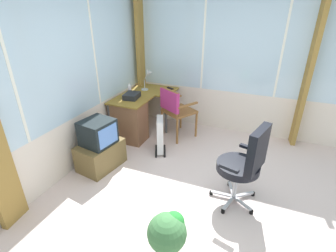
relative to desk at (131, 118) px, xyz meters
name	(u,v)px	position (x,y,z in m)	size (l,w,h in m)	color
ground	(203,200)	(-1.05, -1.61, -0.43)	(5.13, 4.88, 0.06)	beige
north_window_panel	(62,82)	(-1.05, 0.36, 0.89)	(4.13, 0.07, 2.58)	silver
east_window_panel	(239,63)	(1.05, -1.61, 0.89)	(0.07, 3.88, 2.58)	silver
curtain_corner	(141,59)	(0.92, 0.23, 0.84)	(0.32, 0.07, 2.48)	olive
curtain_east_far	(308,72)	(0.97, -2.67, 0.84)	(0.32, 0.07, 2.48)	olive
desk	(131,118)	(0.00, 0.00, 0.00)	(1.29, 0.84, 0.73)	olive
desk_lamp	(149,76)	(0.67, -0.03, 0.58)	(0.23, 0.20, 0.38)	#B2B7BC
tv_remote	(170,88)	(0.84, -0.40, 0.35)	(0.04, 0.15, 0.02)	black
spray_bottle	(130,89)	(0.26, 0.15, 0.44)	(0.06, 0.06, 0.22)	silver
paper_tray	(132,96)	(0.10, 0.01, 0.38)	(0.30, 0.23, 0.09)	black
wooden_armchair	(174,107)	(0.32, -0.68, 0.20)	(0.66, 0.66, 0.92)	brown
office_chair	(246,161)	(-0.95, -2.04, 0.21)	(0.63, 0.58, 1.05)	#B7B7BF
tv_on_stand	(100,147)	(-0.94, -0.01, -0.06)	(0.70, 0.54, 0.75)	brown
space_heater	(160,135)	(-0.21, -0.65, -0.09)	(0.41, 0.30, 0.60)	silver
potted_plant	(168,233)	(-1.94, -1.49, -0.11)	(0.38, 0.38, 0.48)	#A75E2F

